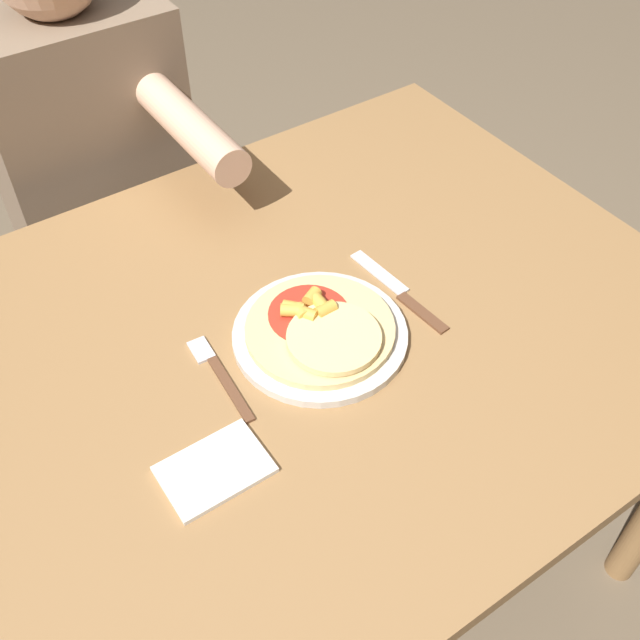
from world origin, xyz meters
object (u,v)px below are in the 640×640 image
at_px(pizza, 321,328).
at_px(person_diner, 97,162).
at_px(fork, 218,372).
at_px(dining_table, 300,373).
at_px(knife, 400,292).
at_px(plate, 320,335).

height_order(pizza, person_diner, person_diner).
bearing_deg(fork, dining_table, 1.58).
bearing_deg(person_diner, fork, -97.12).
bearing_deg(person_diner, knife, -71.27).
bearing_deg(pizza, dining_table, 118.69).
height_order(knife, person_diner, person_diner).
height_order(pizza, fork, pizza).
relative_size(plate, fork, 1.49).
distance_m(dining_table, fork, 0.17).
xyz_separation_m(pizza, knife, (0.16, 0.01, -0.02)).
bearing_deg(knife, plate, -176.96).
bearing_deg(person_diner, dining_table, -85.14).
relative_size(pizza, knife, 1.01).
bearing_deg(pizza, plate, 88.52).
height_order(dining_table, person_diner, person_diner).
bearing_deg(fork, person_diner, 82.88).
distance_m(pizza, knife, 0.16).
xyz_separation_m(knife, person_diner, (-0.24, 0.69, -0.06)).
xyz_separation_m(dining_table, fork, (-0.14, -0.00, 0.10)).
xyz_separation_m(plate, fork, (-0.16, 0.03, -0.00)).
distance_m(plate, knife, 0.16).
height_order(fork, knife, same).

